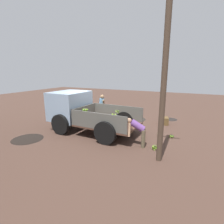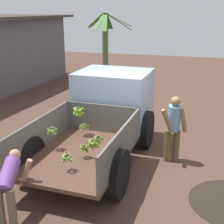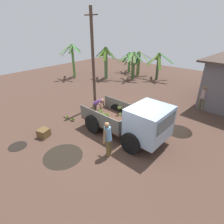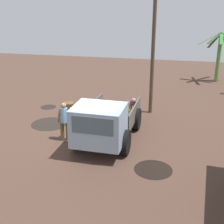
% 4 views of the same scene
% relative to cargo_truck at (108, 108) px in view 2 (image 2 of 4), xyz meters
% --- Properties ---
extents(ground, '(36.00, 36.00, 0.00)m').
position_rel_cargo_truck_xyz_m(ground, '(-0.59, -0.66, -1.05)').
color(ground, '#4D352B').
extents(mud_patch_0, '(1.36, 1.36, 0.01)m').
position_rel_cargo_truck_xyz_m(mud_patch_0, '(1.19, 2.12, -1.05)').
color(mud_patch_0, black).
rests_on(mud_patch_0, ground).
extents(cargo_truck, '(4.53, 2.33, 1.93)m').
position_rel_cargo_truck_xyz_m(cargo_truck, '(0.00, 0.00, 0.00)').
color(cargo_truck, '#523529').
rests_on(cargo_truck, ground).
extents(banana_palm_4, '(2.39, 2.82, 3.30)m').
position_rel_cargo_truck_xyz_m(banana_palm_4, '(9.81, 3.20, 0.74)').
color(banana_palm_4, '#52713B').
rests_on(banana_palm_4, ground).
extents(person_foreground_visitor, '(0.54, 0.63, 1.63)m').
position_rel_cargo_truck_xyz_m(person_foreground_visitor, '(-0.46, -1.74, -0.15)').
color(person_foreground_visitor, brown).
rests_on(person_foreground_visitor, ground).
extents(person_worker_loading, '(0.78, 0.64, 1.16)m').
position_rel_cargo_truck_xyz_m(person_worker_loading, '(-3.46, 0.68, -0.34)').
color(person_worker_loading, brown).
rests_on(person_worker_loading, ground).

